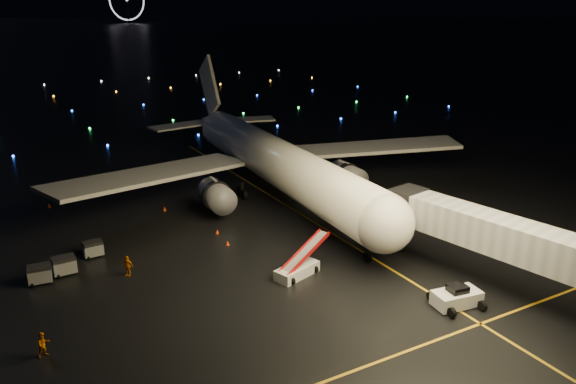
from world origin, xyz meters
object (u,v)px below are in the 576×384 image
object	(u,v)px
crew_c	(127,266)
baggage_cart_2	(40,274)
crew_b	(43,344)
baggage_cart_0	(93,249)
pushback_tug	(457,296)
belt_loader	(297,260)
baggage_cart_1	(64,266)
airliner	(265,132)

from	to	relation	value
crew_c	baggage_cart_2	size ratio (longest dim) A/B	0.98
crew_b	baggage_cart_0	xyz separation A→B (m)	(6.25, 15.18, -0.18)
crew_b	crew_c	bearing A→B (deg)	30.75
pushback_tug	crew_b	xyz separation A→B (m)	(-30.05, 8.96, 0.02)
belt_loader	crew_b	xyz separation A→B (m)	(-21.43, -1.94, -0.62)
crew_c	baggage_cart_1	world-z (taller)	crew_c
baggage_cart_1	baggage_cart_2	size ratio (longest dim) A/B	1.02
airliner	baggage_cart_1	xyz separation A→B (m)	(-26.95, -12.58, -7.00)
baggage_cart_1	baggage_cart_2	distance (m)	2.26
airliner	pushback_tug	world-z (taller)	airliner
baggage_cart_0	baggage_cart_1	world-z (taller)	baggage_cart_1
belt_loader	pushback_tug	bearing A→B (deg)	-69.88
pushback_tug	crew_b	size ratio (longest dim) A/B	2.05
pushback_tug	baggage_cart_2	bearing A→B (deg)	152.19
airliner	pushback_tug	size ratio (longest dim) A/B	14.36
baggage_cart_1	belt_loader	bearing A→B (deg)	-33.47
crew_b	crew_c	xyz separation A→B (m)	(8.17, 9.48, 0.02)
airliner	baggage_cart_2	world-z (taller)	airliner
belt_loader	baggage_cart_1	world-z (taller)	belt_loader
pushback_tug	baggage_cart_1	size ratio (longest dim) A/B	1.94
crew_c	baggage_cart_1	distance (m)	5.80
baggage_cart_0	baggage_cart_2	bearing A→B (deg)	-149.70
crew_b	baggage_cart_0	size ratio (longest dim) A/B	1.05
baggage_cart_2	crew_b	bearing A→B (deg)	-89.68
belt_loader	crew_c	bearing A→B (deg)	132.16
airliner	crew_c	xyz separation A→B (m)	(-22.00, -15.62, -6.89)
pushback_tug	baggage_cart_2	distance (m)	35.62
pushback_tug	baggage_cart_0	world-z (taller)	pushback_tug
belt_loader	baggage_cart_2	size ratio (longest dim) A/B	3.30
airliner	baggage_cart_0	bearing A→B (deg)	-153.98
airliner	crew_c	world-z (taller)	airliner
crew_b	baggage_cart_1	size ratio (longest dim) A/B	0.95
baggage_cart_0	baggage_cart_2	world-z (taller)	baggage_cart_2
baggage_cart_0	baggage_cart_2	distance (m)	6.18
baggage_cart_0	baggage_cart_1	distance (m)	4.03
baggage_cart_1	baggage_cart_2	xyz separation A→B (m)	(-2.14, -0.73, -0.02)
airliner	belt_loader	world-z (taller)	airliner
crew_b	baggage_cart_0	world-z (taller)	crew_b
airliner	crew_b	size ratio (longest dim) A/B	29.49
airliner	baggage_cart_1	size ratio (longest dim) A/B	27.88
airliner	baggage_cart_0	xyz separation A→B (m)	(-23.92, -9.92, -7.08)
crew_b	belt_loader	bearing A→B (deg)	-13.33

